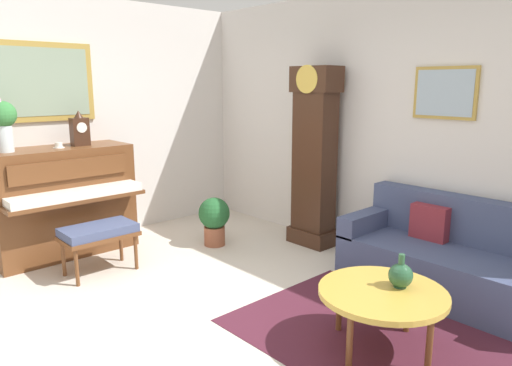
{
  "coord_description": "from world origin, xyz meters",
  "views": [
    {
      "loc": [
        2.81,
        -1.93,
        1.84
      ],
      "look_at": [
        -0.46,
        1.08,
        0.89
      ],
      "focal_mm": 32.99,
      "sensor_mm": 36.0,
      "label": 1
    }
  ],
  "objects_px": {
    "teacup": "(59,146)",
    "potted_plant": "(214,218)",
    "couch": "(454,261)",
    "flower_vase": "(3,120)",
    "mantel_clock": "(80,130)",
    "piano": "(63,201)",
    "piano_bench": "(99,233)",
    "green_jug": "(401,275)",
    "coffee_table": "(382,294)",
    "grandfather_clock": "(314,162)"
  },
  "relations": [
    {
      "from": "piano",
      "to": "potted_plant",
      "type": "xyz_separation_m",
      "value": [
        0.9,
        1.36,
        -0.27
      ]
    },
    {
      "from": "couch",
      "to": "mantel_clock",
      "type": "xyz_separation_m",
      "value": [
        -3.36,
        -1.87,
        1.03
      ]
    },
    {
      "from": "piano_bench",
      "to": "coffee_table",
      "type": "bearing_deg",
      "value": 17.59
    },
    {
      "from": "green_jug",
      "to": "potted_plant",
      "type": "xyz_separation_m",
      "value": [
        -2.58,
        0.35,
        -0.21
      ]
    },
    {
      "from": "piano_bench",
      "to": "potted_plant",
      "type": "height_order",
      "value": "potted_plant"
    },
    {
      "from": "piano_bench",
      "to": "couch",
      "type": "bearing_deg",
      "value": 38.92
    },
    {
      "from": "green_jug",
      "to": "potted_plant",
      "type": "distance_m",
      "value": 2.61
    },
    {
      "from": "piano",
      "to": "couch",
      "type": "bearing_deg",
      "value": 32.2
    },
    {
      "from": "flower_vase",
      "to": "potted_plant",
      "type": "height_order",
      "value": "flower_vase"
    },
    {
      "from": "flower_vase",
      "to": "piano_bench",
      "type": "bearing_deg",
      "value": 34.61
    },
    {
      "from": "mantel_clock",
      "to": "flower_vase",
      "type": "relative_size",
      "value": 0.66
    },
    {
      "from": "teacup",
      "to": "piano_bench",
      "type": "bearing_deg",
      "value": 3.48
    },
    {
      "from": "piano",
      "to": "teacup",
      "type": "relative_size",
      "value": 12.41
    },
    {
      "from": "teacup",
      "to": "green_jug",
      "type": "xyz_separation_m",
      "value": [
        3.43,
        1.02,
        -0.66
      ]
    },
    {
      "from": "green_jug",
      "to": "coffee_table",
      "type": "bearing_deg",
      "value": -110.42
    },
    {
      "from": "potted_plant",
      "to": "piano",
      "type": "bearing_deg",
      "value": -123.35
    },
    {
      "from": "piano",
      "to": "couch",
      "type": "relative_size",
      "value": 0.76
    },
    {
      "from": "flower_vase",
      "to": "green_jug",
      "type": "distance_m",
      "value": 3.91
    },
    {
      "from": "couch",
      "to": "teacup",
      "type": "relative_size",
      "value": 16.38
    },
    {
      "from": "piano_bench",
      "to": "potted_plant",
      "type": "relative_size",
      "value": 1.25
    },
    {
      "from": "mantel_clock",
      "to": "potted_plant",
      "type": "xyz_separation_m",
      "value": [
        0.89,
        1.12,
        -1.02
      ]
    },
    {
      "from": "couch",
      "to": "teacup",
      "type": "height_order",
      "value": "teacup"
    },
    {
      "from": "grandfather_clock",
      "to": "couch",
      "type": "relative_size",
      "value": 1.07
    },
    {
      "from": "piano",
      "to": "piano_bench",
      "type": "height_order",
      "value": "piano"
    },
    {
      "from": "mantel_clock",
      "to": "flower_vase",
      "type": "bearing_deg",
      "value": -90.04
    },
    {
      "from": "coffee_table",
      "to": "teacup",
      "type": "bearing_deg",
      "value": -165.36
    },
    {
      "from": "teacup",
      "to": "potted_plant",
      "type": "xyz_separation_m",
      "value": [
        0.85,
        1.37,
        -0.87
      ]
    },
    {
      "from": "piano",
      "to": "grandfather_clock",
      "type": "xyz_separation_m",
      "value": [
        1.63,
        2.24,
        0.37
      ]
    },
    {
      "from": "piano_bench",
      "to": "potted_plant",
      "type": "bearing_deg",
      "value": 85.05
    },
    {
      "from": "piano",
      "to": "potted_plant",
      "type": "distance_m",
      "value": 1.65
    },
    {
      "from": "green_jug",
      "to": "mantel_clock",
      "type": "bearing_deg",
      "value": -167.57
    },
    {
      "from": "piano_bench",
      "to": "grandfather_clock",
      "type": "xyz_separation_m",
      "value": [
        0.84,
        2.21,
        0.56
      ]
    },
    {
      "from": "couch",
      "to": "coffee_table",
      "type": "distance_m",
      "value": 1.25
    },
    {
      "from": "piano_bench",
      "to": "mantel_clock",
      "type": "relative_size",
      "value": 1.84
    },
    {
      "from": "coffee_table",
      "to": "piano_bench",
      "type": "bearing_deg",
      "value": -162.41
    },
    {
      "from": "teacup",
      "to": "green_jug",
      "type": "relative_size",
      "value": 0.48
    },
    {
      "from": "piano",
      "to": "grandfather_clock",
      "type": "relative_size",
      "value": 0.71
    },
    {
      "from": "piano",
      "to": "mantel_clock",
      "type": "height_order",
      "value": "mantel_clock"
    },
    {
      "from": "couch",
      "to": "flower_vase",
      "type": "xyz_separation_m",
      "value": [
        -3.36,
        -2.62,
        1.17
      ]
    },
    {
      "from": "coffee_table",
      "to": "flower_vase",
      "type": "bearing_deg",
      "value": -158.1
    },
    {
      "from": "teacup",
      "to": "potted_plant",
      "type": "bearing_deg",
      "value": 58.17
    },
    {
      "from": "piano_bench",
      "to": "green_jug",
      "type": "height_order",
      "value": "green_jug"
    },
    {
      "from": "coffee_table",
      "to": "green_jug",
      "type": "relative_size",
      "value": 3.67
    },
    {
      "from": "couch",
      "to": "coffee_table",
      "type": "bearing_deg",
      "value": -87.0
    },
    {
      "from": "mantel_clock",
      "to": "green_jug",
      "type": "height_order",
      "value": "mantel_clock"
    },
    {
      "from": "piano",
      "to": "potted_plant",
      "type": "height_order",
      "value": "piano"
    },
    {
      "from": "piano_bench",
      "to": "coffee_table",
      "type": "relative_size",
      "value": 0.8
    },
    {
      "from": "piano",
      "to": "coffee_table",
      "type": "distance_m",
      "value": 3.54
    },
    {
      "from": "coffee_table",
      "to": "potted_plant",
      "type": "height_order",
      "value": "potted_plant"
    },
    {
      "from": "green_jug",
      "to": "potted_plant",
      "type": "bearing_deg",
      "value": 172.17
    }
  ]
}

